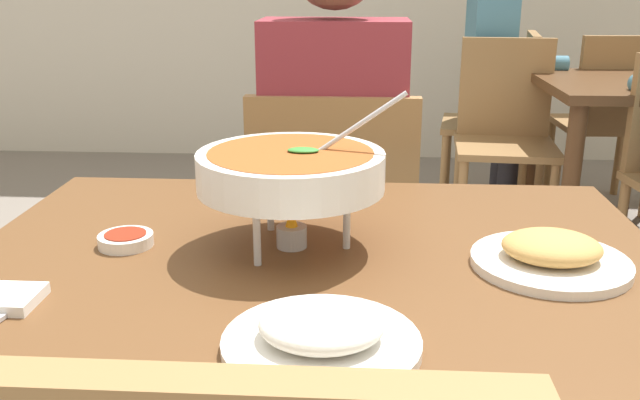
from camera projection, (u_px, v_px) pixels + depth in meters
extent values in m
cube|color=brown|center=(314.00, 271.00, 1.10)|extent=(1.13, 0.87, 0.04)
cylinder|color=brown|center=(108.00, 348.00, 1.60)|extent=(0.07, 0.07, 0.70)
cylinder|color=brown|center=(553.00, 363.00, 1.54)|extent=(0.07, 0.07, 0.70)
cube|color=olive|center=(335.00, 249.00, 1.96)|extent=(0.44, 0.44, 0.03)
cube|color=olive|center=(332.00, 188.00, 1.69)|extent=(0.42, 0.04, 0.45)
cylinder|color=olive|center=(397.00, 293.00, 2.20)|extent=(0.04, 0.04, 0.42)
cylinder|color=olive|center=(278.00, 290.00, 2.22)|extent=(0.04, 0.04, 0.42)
cylinder|color=olive|center=(403.00, 356.00, 1.84)|extent=(0.04, 0.04, 0.42)
cylinder|color=olive|center=(260.00, 351.00, 1.86)|extent=(0.04, 0.04, 0.42)
cylinder|color=#2D2D38|center=(369.00, 313.00, 2.04)|extent=(0.10, 0.10, 0.45)
cylinder|color=#2D2D38|center=(301.00, 311.00, 2.05)|extent=(0.10, 0.10, 0.45)
cube|color=#2D2D38|center=(335.00, 226.00, 1.92)|extent=(0.32, 0.32, 0.12)
cube|color=maroon|center=(334.00, 121.00, 1.74)|extent=(0.36, 0.20, 0.50)
cylinder|color=maroon|center=(394.00, 125.00, 1.94)|extent=(0.08, 0.28, 0.08)
cylinder|color=maroon|center=(281.00, 124.00, 1.96)|extent=(0.08, 0.28, 0.08)
cylinder|color=silver|center=(347.00, 219.00, 1.12)|extent=(0.01, 0.01, 0.10)
cylinder|color=silver|center=(270.00, 203.00, 1.20)|extent=(0.01, 0.01, 0.10)
cylinder|color=silver|center=(257.00, 235.00, 1.05)|extent=(0.01, 0.01, 0.10)
torus|color=silver|center=(291.00, 189.00, 1.11)|extent=(0.21, 0.21, 0.01)
cylinder|color=#B2B2B7|center=(292.00, 236.00, 1.14)|extent=(0.05, 0.05, 0.04)
cone|color=orange|center=(291.00, 218.00, 1.13)|extent=(0.02, 0.02, 0.04)
cylinder|color=white|center=(291.00, 171.00, 1.10)|extent=(0.30, 0.30, 0.06)
cylinder|color=#994C1E|center=(291.00, 155.00, 1.09)|extent=(0.26, 0.26, 0.01)
ellipsoid|color=#388433|center=(303.00, 150.00, 1.09)|extent=(0.05, 0.03, 0.01)
cylinder|color=silver|center=(348.00, 132.00, 1.10)|extent=(0.18, 0.01, 0.13)
cylinder|color=white|center=(321.00, 344.00, 0.83)|extent=(0.24, 0.24, 0.01)
ellipsoid|color=white|center=(321.00, 325.00, 0.82)|extent=(0.15, 0.13, 0.04)
cylinder|color=white|center=(550.00, 262.00, 1.06)|extent=(0.24, 0.24, 0.01)
ellipsoid|color=tan|center=(552.00, 247.00, 1.05)|extent=(0.15, 0.13, 0.04)
cylinder|color=white|center=(126.00, 240.00, 1.14)|extent=(0.09, 0.09, 0.02)
cylinder|color=maroon|center=(125.00, 235.00, 1.14)|extent=(0.07, 0.07, 0.01)
cylinder|color=#51331C|center=(570.00, 192.00, 2.74)|extent=(0.07, 0.07, 0.70)
cylinder|color=#51331C|center=(531.00, 151.00, 3.39)|extent=(0.07, 0.07, 0.70)
cylinder|color=olive|center=(620.00, 231.00, 2.73)|extent=(0.04, 0.04, 0.42)
cube|color=olive|center=(485.00, 125.00, 3.56)|extent=(0.50, 0.50, 0.03)
cube|color=olive|center=(530.00, 79.00, 3.45)|extent=(0.10, 0.42, 0.45)
cylinder|color=olive|center=(447.00, 157.00, 3.85)|extent=(0.04, 0.04, 0.42)
cylinder|color=olive|center=(444.00, 175.00, 3.49)|extent=(0.04, 0.04, 0.42)
cylinder|color=olive|center=(518.00, 160.00, 3.77)|extent=(0.04, 0.04, 0.42)
cylinder|color=olive|center=(522.00, 179.00, 3.42)|extent=(0.04, 0.04, 0.42)
cube|color=olive|center=(506.00, 148.00, 3.10)|extent=(0.47, 0.47, 0.03)
cube|color=olive|center=(505.00, 87.00, 3.21)|extent=(0.42, 0.07, 0.45)
cylinder|color=olive|center=(461.00, 207.00, 3.02)|extent=(0.04, 0.04, 0.42)
cylinder|color=olive|center=(552.00, 211.00, 2.96)|extent=(0.04, 0.04, 0.42)
cylinder|color=olive|center=(458.00, 182.00, 3.37)|extent=(0.04, 0.04, 0.42)
cylinder|color=olive|center=(538.00, 185.00, 3.32)|extent=(0.04, 0.04, 0.42)
cube|color=olive|center=(601.00, 125.00, 3.58)|extent=(0.46, 0.46, 0.03)
cube|color=olive|center=(623.00, 84.00, 3.31)|extent=(0.42, 0.06, 0.45)
cylinder|color=olive|center=(618.00, 158.00, 3.82)|extent=(0.04, 0.04, 0.42)
cylinder|color=olive|center=(549.00, 157.00, 3.83)|extent=(0.04, 0.04, 0.42)
cylinder|color=olive|center=(571.00, 176.00, 3.47)|extent=(0.04, 0.04, 0.42)
cylinder|color=#2D2D38|center=(508.00, 171.00, 3.50)|extent=(0.10, 0.10, 0.45)
cylinder|color=#2D2D38|center=(501.00, 161.00, 3.69)|extent=(0.10, 0.10, 0.45)
cube|color=#2D2D38|center=(501.00, 112.00, 3.51)|extent=(0.32, 0.32, 0.12)
cube|color=teal|center=(489.00, 50.00, 3.42)|extent=(0.20, 0.36, 0.50)
cylinder|color=teal|center=(537.00, 64.00, 3.27)|extent=(0.28, 0.08, 0.08)
cylinder|color=teal|center=(523.00, 56.00, 3.57)|extent=(0.28, 0.08, 0.08)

